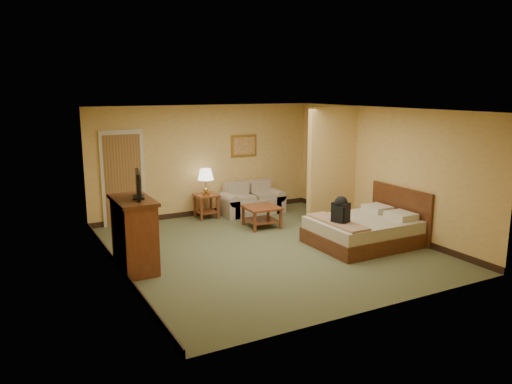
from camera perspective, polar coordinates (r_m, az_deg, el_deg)
floor at (r=9.49m, az=1.27°, el=-6.48°), size 6.00×6.00×0.00m
ceiling at (r=9.02m, az=1.35°, el=9.40°), size 6.00×6.00×0.00m
back_wall at (r=11.84m, az=-5.84°, el=3.59°), size 5.50×0.02×2.60m
left_wall at (r=8.20m, az=-15.68°, el=-0.44°), size 0.02×6.00×2.60m
right_wall at (r=10.77m, az=14.18°, el=2.47°), size 0.02×6.00×2.60m
partition at (r=11.10m, az=8.67°, el=2.97°), size 1.20×0.15×2.60m
door at (r=11.27m, az=-14.95°, el=1.45°), size 0.94×0.16×2.10m
baseboard at (r=12.07m, az=-5.70°, el=-2.25°), size 5.50×0.02×0.12m
loveseat at (r=12.07m, az=-0.49°, el=-1.28°), size 1.51×0.70×0.76m
side_table at (r=11.64m, az=-5.71°, el=-1.20°), size 0.51×0.51×0.56m
table_lamp at (r=11.51m, az=-5.78°, el=1.94°), size 0.36×0.36×0.60m
coffee_table at (r=10.84m, az=0.66°, el=-2.34°), size 0.75×0.75×0.46m
wall_picture at (r=12.19m, az=-1.40°, el=5.31°), size 0.69×0.04×0.53m
dresser at (r=8.51m, az=-13.74°, el=-4.68°), size 0.60×1.14×1.22m
tv at (r=8.34m, az=-13.34°, el=0.74°), size 0.25×0.71×0.44m
bed at (r=9.91m, az=12.39°, el=-4.24°), size 1.94×1.62×1.05m
backpack at (r=9.31m, az=9.67°, el=-1.97°), size 0.31×0.36×0.53m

